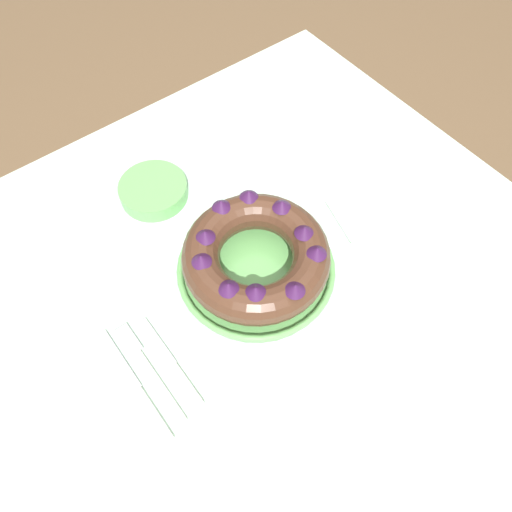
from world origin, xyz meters
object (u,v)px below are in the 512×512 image
serving_knife (138,392)px  napkin (372,210)px  side_bowl (154,190)px  fork (146,365)px  bundt_cake (256,255)px  cake_knife (173,368)px  serving_dish (256,269)px

serving_knife → napkin: serving_knife is taller
serving_knife → napkin: 0.55m
serving_knife → napkin: size_ratio=1.44×
side_bowl → napkin: side_bowl is taller
fork → serving_knife: 0.04m
bundt_cake → serving_knife: (-0.28, -0.06, -0.06)m
bundt_cake → serving_knife: bearing=-167.9°
cake_knife → side_bowl: size_ratio=1.35×
fork → serving_knife: serving_knife is taller
bundt_cake → napkin: size_ratio=1.70×
fork → cake_knife: cake_knife is taller
serving_knife → serving_dish: bearing=13.3°
serving_dish → cake_knife: (-0.22, -0.06, -0.01)m
serving_knife → side_bowl: (0.23, 0.33, 0.01)m
serving_dish → cake_knife: bearing=-164.4°
cake_knife → napkin: cake_knife is taller
bundt_cake → side_bowl: bundt_cake is taller
bundt_cake → side_bowl: (-0.05, 0.27, -0.04)m
fork → serving_knife: size_ratio=0.90×
napkin → fork: bearing=-179.6°
serving_dish → side_bowl: (-0.05, 0.27, 0.00)m
fork → side_bowl: 0.36m
serving_dish → serving_knife: bearing=-168.0°
serving_dish → bundt_cake: bearing=66.2°
side_bowl → bundt_cake: bearing=-79.0°
side_bowl → cake_knife: bearing=-116.6°
serving_knife → fork: bearing=44.4°
side_bowl → serving_knife: bearing=-125.1°
side_bowl → napkin: bearing=-42.5°
serving_dish → cake_knife: size_ratio=1.56×
napkin → cake_knife: bearing=-175.9°
serving_knife → side_bowl: bearing=56.2°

